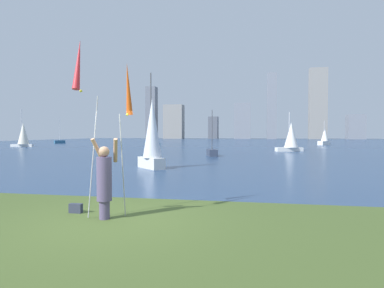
{
  "coord_description": "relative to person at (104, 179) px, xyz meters",
  "views": [
    {
      "loc": [
        3.01,
        -6.84,
        1.95
      ],
      "look_at": [
        0.06,
        9.38,
        1.41
      ],
      "focal_mm": 30.48,
      "sensor_mm": 36.0,
      "label": 1
    }
  ],
  "objects": [
    {
      "name": "ground",
      "position": [
        0.27,
        50.89,
        -0.97
      ],
      "size": [
        120.0,
        138.0,
        0.12
      ],
      "color": "#475B28"
    },
    {
      "name": "person",
      "position": [
        0.0,
        0.0,
        0.0
      ],
      "size": [
        0.68,
        0.5,
        1.85
      ],
      "rotation": [
        0.0,
        0.0,
        -0.07
      ],
      "color": "#594C72",
      "rests_on": "ground"
    },
    {
      "name": "kite_flag_left",
      "position": [
        -0.37,
        -0.41,
        2.41
      ],
      "size": [
        0.16,
        1.08,
        3.98
      ],
      "color": "#B2B2B7",
      "rests_on": "ground"
    },
    {
      "name": "kite_flag_right",
      "position": [
        0.37,
        0.55,
        2.03
      ],
      "size": [
        0.16,
        0.71,
        3.64
      ],
      "color": "#B2B2B7",
      "rests_on": "ground"
    },
    {
      "name": "bag",
      "position": [
        -0.95,
        0.39,
        -0.79
      ],
      "size": [
        0.32,
        0.13,
        0.23
      ],
      "color": "#33384C",
      "rests_on": "ground"
    },
    {
      "name": "sailboat_1",
      "position": [
        7.51,
        29.68,
        0.65
      ],
      "size": [
        3.03,
        1.86,
        4.27
      ],
      "color": "white",
      "rests_on": "ground"
    },
    {
      "name": "sailboat_2",
      "position": [
        -2.13,
        10.46,
        0.96
      ],
      "size": [
        1.95,
        1.99,
        5.31
      ],
      "color": "silver",
      "rests_on": "ground"
    },
    {
      "name": "sailboat_3",
      "position": [
        -10.65,
        38.53,
        -0.6
      ],
      "size": [
        1.86,
        1.6,
        4.1
      ],
      "color": "#2D6084",
      "rests_on": "ground"
    },
    {
      "name": "sailboat_4",
      "position": [
        -29.35,
        35.24,
        0.9
      ],
      "size": [
        3.18,
        1.8,
        5.53
      ],
      "color": "white",
      "rests_on": "ground"
    },
    {
      "name": "sailboat_5",
      "position": [
        -0.03,
        20.9,
        -0.59
      ],
      "size": [
        1.21,
        2.09,
        3.97
      ],
      "color": "#333D51",
      "rests_on": "ground"
    },
    {
      "name": "sailboat_6",
      "position": [
        15.3,
        50.47,
        0.39
      ],
      "size": [
        2.29,
        2.36,
        4.07
      ],
      "color": "white",
      "rests_on": "ground"
    },
    {
      "name": "sailboat_7",
      "position": [
        -33.53,
        50.93,
        -0.57
      ],
      "size": [
        1.84,
        1.97,
        5.07
      ],
      "color": "#2D6084",
      "rests_on": "ground"
    },
    {
      "name": "skyline_tower_0",
      "position": [
        -34.03,
        112.24,
        8.85
      ],
      "size": [
        3.79,
        3.81,
        19.52
      ],
      "color": "slate",
      "rests_on": "ground"
    },
    {
      "name": "skyline_tower_1",
      "position": [
        -24.8,
        110.01,
        5.29
      ],
      "size": [
        6.99,
        4.96,
        12.4
      ],
      "color": "gray",
      "rests_on": "ground"
    },
    {
      "name": "skyline_tower_2",
      "position": [
        -10.49,
        112.64,
        3.12
      ],
      "size": [
        3.43,
        4.14,
        8.06
      ],
      "color": "#565B66",
      "rests_on": "ground"
    },
    {
      "name": "skyline_tower_3",
      "position": [
        0.16,
        111.14,
        5.41
      ],
      "size": [
        5.72,
        5.58,
        12.65
      ],
      "color": "gray",
      "rests_on": "ground"
    },
    {
      "name": "skyline_tower_4",
      "position": [
        10.12,
        107.83,
        10.31
      ],
      "size": [
        3.05,
        4.03,
        22.44
      ],
      "color": "gray",
      "rests_on": "ground"
    },
    {
      "name": "skyline_tower_5",
      "position": [
        25.54,
        110.08,
        11.13
      ],
      "size": [
        5.79,
        3.02,
        24.08
      ],
      "color": "gray",
      "rests_on": "ground"
    },
    {
      "name": "skyline_tower_6",
      "position": [
        37.47,
        109.59,
        3.19
      ],
      "size": [
        5.45,
        4.1,
        8.2
      ],
      "color": "gray",
      "rests_on": "ground"
    }
  ]
}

